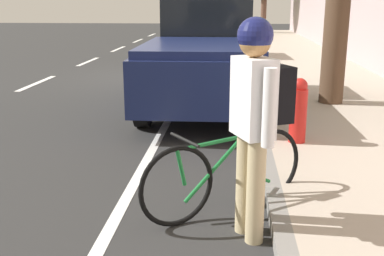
% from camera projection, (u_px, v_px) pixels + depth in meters
% --- Properties ---
extents(ground, '(60.57, 60.57, 0.00)m').
position_uv_depth(ground, '(172.00, 78.00, 12.07)').
color(ground, '#2B2B2B').
extents(sidewalk, '(3.13, 37.86, 0.14)m').
position_uv_depth(sidewalk, '(315.00, 77.00, 11.77)').
color(sidewalk, '#B1A290').
rests_on(sidewalk, ground).
extents(curb_edge, '(0.16, 37.86, 0.14)m').
position_uv_depth(curb_edge, '(249.00, 77.00, 11.90)').
color(curb_edge, gray).
rests_on(curb_edge, ground).
extents(lane_stripe_centre, '(0.14, 35.80, 0.01)m').
position_uv_depth(lane_stripe_centre, '(37.00, 83.00, 11.33)').
color(lane_stripe_centre, white).
rests_on(lane_stripe_centre, ground).
extents(lane_stripe_bike_edge, '(0.12, 37.86, 0.01)m').
position_uv_depth(lane_stripe_bike_edge, '(191.00, 78.00, 12.03)').
color(lane_stripe_bike_edge, white).
rests_on(lane_stripe_bike_edge, ground).
extents(parked_pickup_dark_blue_second, '(2.08, 5.33, 1.95)m').
position_uv_depth(parked_pickup_dark_blue_second, '(206.00, 57.00, 8.83)').
color(parked_pickup_dark_blue_second, navy).
rests_on(parked_pickup_dark_blue_second, ground).
extents(parked_sedan_silver_mid, '(2.03, 4.49, 1.52)m').
position_uv_depth(parked_sedan_silver_mid, '(217.00, 37.00, 15.74)').
color(parked_sedan_silver_mid, '#B7BABF').
rests_on(parked_sedan_silver_mid, ground).
extents(parked_sedan_green_far, '(2.04, 4.50, 1.52)m').
position_uv_depth(parked_sedan_green_far, '(219.00, 26.00, 23.05)').
color(parked_sedan_green_far, '#1E512D').
rests_on(parked_sedan_green_far, ground).
extents(bicycle_at_curb, '(1.46, 1.08, 0.79)m').
position_uv_depth(bicycle_at_curb, '(227.00, 173.00, 4.32)').
color(bicycle_at_curb, black).
rests_on(bicycle_at_curb, ground).
extents(cyclist_with_backpack, '(0.51, 0.57, 1.81)m').
position_uv_depth(cyclist_with_backpack, '(256.00, 107.00, 3.69)').
color(cyclist_with_backpack, '#C6B284').
rests_on(cyclist_with_backpack, ground).
extents(fire_hydrant, '(0.22, 0.22, 0.84)m').
position_uv_depth(fire_hydrant, '(298.00, 110.00, 6.05)').
color(fire_hydrant, red).
rests_on(fire_hydrant, sidewalk).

